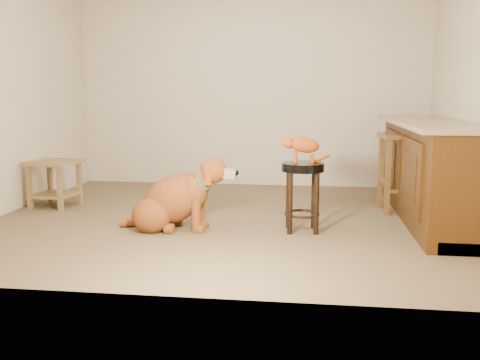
# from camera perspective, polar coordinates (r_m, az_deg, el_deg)

# --- Properties ---
(floor) EXTENTS (4.50, 4.00, 0.01)m
(floor) POSITION_cam_1_polar(r_m,az_deg,el_deg) (5.15, -1.29, -4.20)
(floor) COLOR brown
(floor) RESTS_ON ground
(room_shell) EXTENTS (4.54, 4.04, 2.62)m
(room_shell) POSITION_cam_1_polar(r_m,az_deg,el_deg) (5.04, -1.36, 14.69)
(room_shell) COLOR beige
(room_shell) RESTS_ON ground
(cabinet_run) EXTENTS (0.70, 2.56, 0.94)m
(cabinet_run) POSITION_cam_1_polar(r_m,az_deg,el_deg) (5.44, 19.92, 0.66)
(cabinet_run) COLOR #3F230B
(cabinet_run) RESTS_ON ground
(padded_stool) EXTENTS (0.37, 0.37, 0.60)m
(padded_stool) POSITION_cam_1_polar(r_m,az_deg,el_deg) (4.67, 6.68, -0.30)
(padded_stool) COLOR black
(padded_stool) RESTS_ON ground
(wood_stool) EXTENTS (0.46, 0.46, 0.79)m
(wood_stool) POSITION_cam_1_polar(r_m,az_deg,el_deg) (5.67, 16.82, 0.89)
(wood_stool) COLOR brown
(wood_stool) RESTS_ON ground
(side_table) EXTENTS (0.53, 0.53, 0.49)m
(side_table) POSITION_cam_1_polar(r_m,az_deg,el_deg) (6.02, -19.19, 0.37)
(side_table) COLOR brown
(side_table) RESTS_ON ground
(golden_retriever) EXTENTS (1.10, 0.53, 0.69)m
(golden_retriever) POSITION_cam_1_polar(r_m,az_deg,el_deg) (4.76, -7.03, -2.22)
(golden_retriever) COLOR brown
(golden_retriever) RESTS_ON ground
(tabby_kitten) EXTENTS (0.42, 0.19, 0.27)m
(tabby_kitten) POSITION_cam_1_polar(r_m,az_deg,el_deg) (4.63, 6.63, 3.63)
(tabby_kitten) COLOR #89350D
(tabby_kitten) RESTS_ON padded_stool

